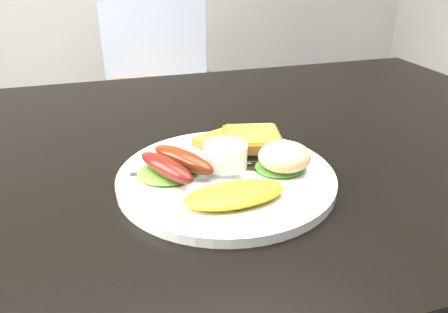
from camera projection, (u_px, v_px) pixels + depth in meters
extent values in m
cube|color=black|center=(235.00, 149.00, 0.71)|extent=(1.20, 0.80, 0.04)
cube|color=tan|center=(165.00, 93.00, 1.89)|extent=(0.52, 0.52, 0.06)
imported|color=navy|center=(106.00, 69.00, 1.32)|extent=(0.54, 0.39, 1.38)
cylinder|color=white|center=(226.00, 178.00, 0.57)|extent=(0.28, 0.28, 0.01)
ellipsoid|color=#409923|center=(169.00, 172.00, 0.56)|extent=(0.09, 0.08, 0.01)
ellipsoid|color=#48932A|center=(281.00, 166.00, 0.58)|extent=(0.09, 0.09, 0.01)
ellipsoid|color=gold|center=(235.00, 194.00, 0.50)|extent=(0.13, 0.06, 0.02)
ellipsoid|color=maroon|center=(166.00, 167.00, 0.54)|extent=(0.07, 0.10, 0.02)
ellipsoid|color=#62230A|center=(183.00, 159.00, 0.56)|extent=(0.08, 0.10, 0.03)
cylinder|color=white|center=(226.00, 156.00, 0.58)|extent=(0.06, 0.06, 0.03)
cube|color=brown|center=(229.00, 143.00, 0.64)|extent=(0.10, 0.10, 0.01)
cube|color=#92501A|center=(252.00, 139.00, 0.62)|extent=(0.09, 0.09, 0.01)
ellipsoid|color=beige|center=(285.00, 156.00, 0.56)|extent=(0.08, 0.07, 0.04)
cube|color=#ADAFB7|center=(185.00, 177.00, 0.56)|extent=(0.14, 0.06, 0.00)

